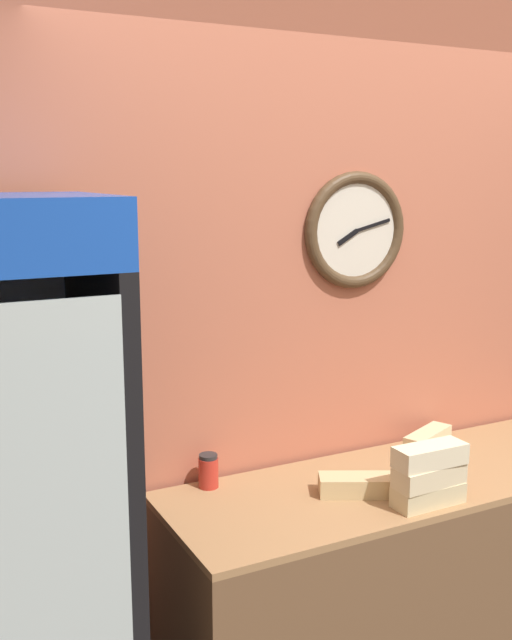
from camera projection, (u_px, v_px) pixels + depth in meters
The scene contains 8 objects.
wall_back at pixel (359, 341), 2.99m from camera, with size 5.20×0.10×2.70m.
prep_counter at pixel (407, 589), 2.85m from camera, with size 1.88×0.61×0.92m.
sandwich_stack_bottom at pixel (428, 495), 2.51m from camera, with size 0.25×0.10×0.07m.
sandwich_stack_middle at pixel (429, 475), 2.50m from camera, with size 0.26×0.11×0.07m.
sandwich_stack_top at pixel (430, 455), 2.49m from camera, with size 0.25×0.10×0.07m.
sandwich_flat_left at pixel (358, 485), 2.59m from camera, with size 0.29×0.21×0.07m.
sandwich_flat_right at pixel (428, 439), 3.05m from camera, with size 0.28×0.18×0.07m.
condiment_jar at pixel (208, 471), 2.65m from camera, with size 0.07×0.07×0.12m.
Camera 1 is at (-1.69, -1.20, 2.01)m, focal length 42.00 mm.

